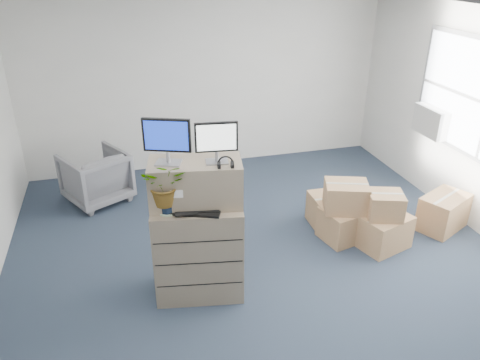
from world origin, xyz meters
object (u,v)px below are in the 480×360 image
filing_cabinet_lower (199,249)px  monitor_right (216,140)px  potted_plant (166,189)px  water_bottle (204,192)px  office_chair (96,175)px  monitor_left (167,139)px  keyboard (196,211)px

filing_cabinet_lower → monitor_right: size_ratio=2.58×
potted_plant → monitor_right: bearing=3.8°
water_bottle → office_chair: bearing=115.9°
water_bottle → monitor_left: bearing=174.8°
monitor_left → keyboard: monitor_left is taller
keyboard → office_chair: bearing=134.3°
water_bottle → filing_cabinet_lower: bearing=-155.3°
monitor_right → filing_cabinet_lower: bearing=-179.6°
potted_plant → office_chair: (-0.79, 2.51, -0.90)m
keyboard → water_bottle: bearing=79.6°
monitor_left → keyboard: size_ratio=0.94×
water_bottle → potted_plant: (-0.39, -0.10, 0.13)m
monitor_right → keyboard: (-0.24, -0.12, -0.68)m
monitor_right → potted_plant: size_ratio=0.73×
filing_cabinet_lower → monitor_left: monitor_left is taller
office_chair → potted_plant: bearing=78.8°
water_bottle → monitor_right: bearing=-25.8°
filing_cabinet_lower → water_bottle: 0.66m
monitor_left → monitor_right: bearing=9.5°
monitor_left → monitor_right: (0.46, -0.09, -0.03)m
monitor_right → office_chair: size_ratio=0.49×
monitor_left → monitor_right: size_ratio=1.10×
filing_cabinet_lower → water_bottle: water_bottle is taller
monitor_right → monitor_left: bearing=175.2°
filing_cabinet_lower → keyboard: 0.57m
office_chair → water_bottle: bearing=87.3°
monitor_right → water_bottle: 0.59m
potted_plant → office_chair: bearing=107.4°
water_bottle → office_chair: water_bottle is taller
keyboard → filing_cabinet_lower: bearing=100.2°
potted_plant → keyboard: bearing=-16.9°
filing_cabinet_lower → monitor_left: size_ratio=2.35×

